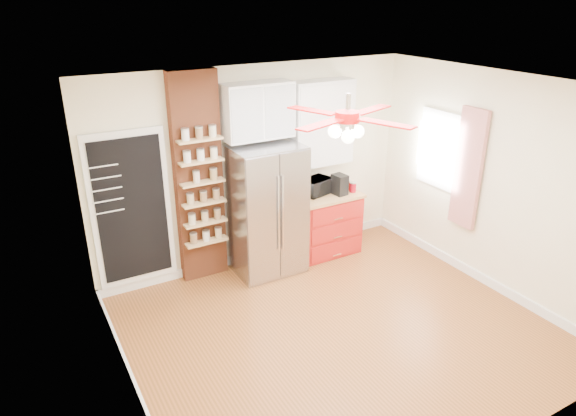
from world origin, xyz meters
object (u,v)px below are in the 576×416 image
red_cabinet (325,223)px  canister_left (353,187)px  ceiling_fan (347,117)px  fridge (266,210)px  coffee_maker (340,185)px  pantry_jar_oats (196,177)px  toaster_oven (316,186)px

red_cabinet → canister_left: size_ratio=7.02×
ceiling_fan → canister_left: ceiling_fan is taller
fridge → coffee_maker: 1.14m
canister_left → coffee_maker: bearing=175.0°
red_cabinet → pantry_jar_oats: bearing=177.2°
coffee_maker → canister_left: size_ratio=2.15×
red_cabinet → toaster_oven: 0.58m
ceiling_fan → pantry_jar_oats: bearing=117.6°
fridge → coffee_maker: fridge is taller
ceiling_fan → pantry_jar_oats: size_ratio=10.08×
fridge → canister_left: size_ratio=13.07×
fridge → pantry_jar_oats: size_ratio=12.59×
ceiling_fan → pantry_jar_oats: ceiling_fan is taller
fridge → canister_left: (1.34, -0.07, 0.09)m
fridge → toaster_oven: 0.86m
red_cabinet → toaster_oven: size_ratio=2.27×
red_cabinet → coffee_maker: 0.62m
ceiling_fan → toaster_oven: ceiling_fan is taller
canister_left → pantry_jar_oats: bearing=174.5°
fridge → pantry_jar_oats: fridge is taller
toaster_oven → pantry_jar_oats: size_ratio=2.98×
red_cabinet → coffee_maker: coffee_maker is taller
red_cabinet → ceiling_fan: 2.75m
fridge → ceiling_fan: (0.05, -1.63, 1.55)m
toaster_oven → pantry_jar_oats: bearing=161.9°
toaster_oven → canister_left: 0.53m
ceiling_fan → canister_left: size_ratio=10.46×
red_cabinet → fridge: bearing=-177.0°
red_cabinet → toaster_oven: (-0.13, 0.06, 0.56)m
ceiling_fan → canister_left: bearing=50.4°
canister_left → ceiling_fan: bearing=-129.6°
toaster_oven → coffee_maker: (0.28, -0.16, 0.03)m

